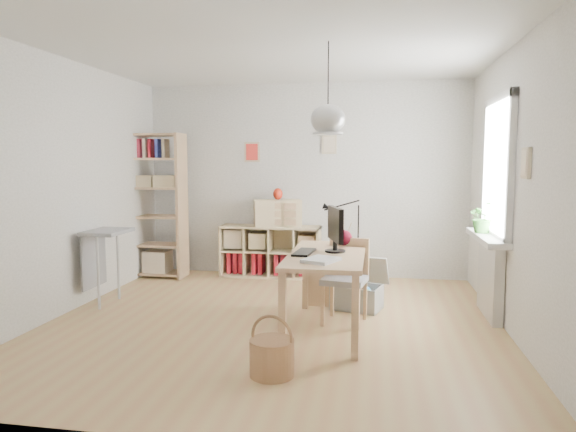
% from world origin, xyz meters
% --- Properties ---
extents(ground, '(4.50, 4.50, 0.00)m').
position_xyz_m(ground, '(0.00, 0.00, 0.00)').
color(ground, tan).
rests_on(ground, ground).
extents(room_shell, '(4.50, 4.50, 4.50)m').
position_xyz_m(room_shell, '(0.55, -0.15, 2.00)').
color(room_shell, white).
rests_on(room_shell, ground).
extents(window_unit, '(0.07, 1.16, 1.46)m').
position_xyz_m(window_unit, '(2.23, 0.60, 1.55)').
color(window_unit, white).
rests_on(window_unit, ground).
extents(radiator, '(0.10, 0.80, 0.80)m').
position_xyz_m(radiator, '(2.19, 0.60, 0.40)').
color(radiator, silver).
rests_on(radiator, ground).
extents(windowsill, '(0.22, 1.20, 0.06)m').
position_xyz_m(windowsill, '(2.14, 0.60, 0.83)').
color(windowsill, white).
rests_on(windowsill, radiator).
extents(desk, '(0.70, 1.50, 0.75)m').
position_xyz_m(desk, '(0.55, -0.15, 0.66)').
color(desk, tan).
rests_on(desk, ground).
extents(cube_shelf, '(1.40, 0.38, 0.72)m').
position_xyz_m(cube_shelf, '(-0.47, 2.08, 0.30)').
color(cube_shelf, beige).
rests_on(cube_shelf, ground).
extents(tall_bookshelf, '(0.80, 0.38, 2.00)m').
position_xyz_m(tall_bookshelf, '(-2.04, 1.80, 1.09)').
color(tall_bookshelf, tan).
rests_on(tall_bookshelf, ground).
extents(side_table, '(0.40, 0.55, 0.85)m').
position_xyz_m(side_table, '(-2.04, 0.35, 0.67)').
color(side_table, '#969698').
rests_on(side_table, ground).
extents(chair, '(0.48, 0.48, 0.84)m').
position_xyz_m(chair, '(0.72, 0.17, 0.48)').
color(chair, '#969698').
rests_on(chair, ground).
extents(wicker_basket, '(0.34, 0.34, 0.47)m').
position_xyz_m(wicker_basket, '(0.24, -1.26, 0.15)').
color(wicker_basket, olive).
rests_on(wicker_basket, ground).
extents(storage_chest, '(0.66, 0.70, 0.55)m').
position_xyz_m(storage_chest, '(0.83, 0.68, 0.18)').
color(storage_chest, beige).
rests_on(storage_chest, ground).
extents(monitor, '(0.20, 0.49, 0.43)m').
position_xyz_m(monitor, '(0.62, -0.06, 0.99)').
color(monitor, black).
rests_on(monitor, desk).
extents(keyboard, '(0.19, 0.42, 0.02)m').
position_xyz_m(keyboard, '(0.34, -0.19, 0.76)').
color(keyboard, black).
rests_on(keyboard, desk).
extents(task_lamp, '(0.41, 0.15, 0.43)m').
position_xyz_m(task_lamp, '(0.62, 0.47, 1.04)').
color(task_lamp, black).
rests_on(task_lamp, desk).
extents(yarn_ball, '(0.16, 0.16, 0.16)m').
position_xyz_m(yarn_ball, '(0.68, 0.32, 0.83)').
color(yarn_ball, '#450917').
rests_on(yarn_ball, desk).
extents(paper_tray, '(0.34, 0.38, 0.03)m').
position_xyz_m(paper_tray, '(0.54, -0.57, 0.77)').
color(paper_tray, white).
rests_on(paper_tray, desk).
extents(drawer_chest, '(0.70, 0.47, 0.37)m').
position_xyz_m(drawer_chest, '(-0.35, 2.04, 0.90)').
color(drawer_chest, beige).
rests_on(drawer_chest, cube_shelf).
extents(red_vase, '(0.13, 0.13, 0.16)m').
position_xyz_m(red_vase, '(-0.34, 2.04, 1.17)').
color(red_vase, '#AA1E0E').
rests_on(red_vase, drawer_chest).
extents(potted_plant, '(0.37, 0.34, 0.34)m').
position_xyz_m(potted_plant, '(2.12, 0.74, 1.03)').
color(potted_plant, '#35732B').
rests_on(potted_plant, windowsill).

